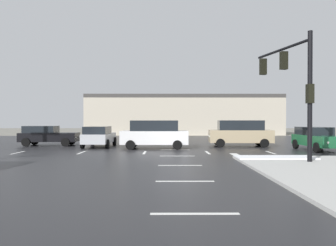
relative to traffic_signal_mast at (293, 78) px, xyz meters
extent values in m
plane|color=slate|center=(-5.84, 4.24, -4.23)|extent=(120.00, 120.00, 0.00)
cube|color=#232326|center=(-5.84, 4.24, -4.22)|extent=(44.00, 44.00, 0.02)
cube|color=white|center=(-0.84, 0.24, -4.06)|extent=(4.00, 1.60, 0.06)
cube|color=silver|center=(-5.84, -9.76, -4.21)|extent=(2.00, 0.15, 0.01)
cube|color=silver|center=(-5.84, -5.76, -4.21)|extent=(2.00, 0.15, 0.01)
cube|color=silver|center=(-5.84, -1.76, -4.21)|extent=(2.00, 0.15, 0.01)
cube|color=silver|center=(-5.84, 2.24, -4.21)|extent=(2.00, 0.15, 0.01)
cube|color=silver|center=(-5.84, 6.24, -4.21)|extent=(2.00, 0.15, 0.01)
cube|color=silver|center=(-5.84, 10.24, -4.21)|extent=(2.00, 0.15, 0.01)
cube|color=silver|center=(-5.84, 14.24, -4.21)|extent=(2.00, 0.15, 0.01)
cube|color=silver|center=(-5.84, 18.24, -4.21)|extent=(2.00, 0.15, 0.01)
cube|color=silver|center=(-5.84, 22.24, -4.21)|extent=(2.00, 0.15, 0.01)
cube|color=silver|center=(-15.84, 4.24, -4.21)|extent=(0.15, 2.00, 0.01)
cube|color=silver|center=(-11.84, 4.24, -4.21)|extent=(0.15, 2.00, 0.01)
cube|color=silver|center=(-7.84, 4.24, -4.21)|extent=(0.15, 2.00, 0.01)
cube|color=silver|center=(-3.84, 4.24, -4.21)|extent=(0.15, 2.00, 0.01)
cube|color=silver|center=(0.16, 4.24, -4.21)|extent=(0.15, 2.00, 0.01)
cube|color=silver|center=(4.16, 4.24, -4.21)|extent=(0.15, 2.00, 0.01)
cube|color=silver|center=(-2.34, 0.24, -4.21)|extent=(0.45, 7.00, 0.01)
cylinder|color=black|center=(0.30, -1.32, -1.01)|extent=(0.22, 0.22, 6.16)
cylinder|color=black|center=(-0.25, 1.10, 1.67)|extent=(1.22, 4.85, 0.14)
cube|color=black|center=(-0.19, 0.85, 1.04)|extent=(0.41, 0.35, 0.95)
sphere|color=red|center=(-0.23, 1.01, 1.33)|extent=(0.20, 0.20, 0.20)
cube|color=black|center=(-0.68, 3.02, 1.04)|extent=(0.41, 0.35, 0.95)
sphere|color=red|center=(-0.72, 3.18, 1.33)|extent=(0.20, 0.20, 0.20)
cube|color=black|center=(0.30, -1.32, -0.89)|extent=(0.28, 0.36, 0.90)
cube|color=#BCB29E|center=(-4.00, 31.22, -1.75)|extent=(26.49, 8.00, 4.97)
cube|color=#3F3D3A|center=(-4.00, 31.22, 0.99)|extent=(26.49, 8.00, 0.50)
cube|color=white|center=(-7.30, 7.28, -3.40)|extent=(4.84, 2.06, 0.95)
cube|color=black|center=(-7.30, 7.28, -2.55)|extent=(3.40, 1.87, 0.75)
cylinder|color=black|center=(-8.96, 6.34, -3.88)|extent=(0.66, 0.24, 0.66)
cylinder|color=black|center=(-8.91, 8.29, -3.88)|extent=(0.66, 0.24, 0.66)
cylinder|color=black|center=(-5.69, 6.27, -3.88)|extent=(0.66, 0.24, 0.66)
cylinder|color=black|center=(-5.65, 8.22, -3.88)|extent=(0.66, 0.24, 0.66)
sphere|color=white|center=(-9.67, 6.71, -3.40)|extent=(0.18, 0.18, 0.18)
sphere|color=white|center=(-9.64, 7.96, -3.40)|extent=(0.18, 0.18, 0.18)
cube|color=tan|center=(-0.72, 9.07, -3.40)|extent=(4.89, 2.19, 0.95)
cube|color=black|center=(-0.72, 9.07, -2.55)|extent=(3.45, 1.96, 0.75)
cylinder|color=black|center=(-2.40, 8.18, -3.88)|extent=(0.67, 0.25, 0.66)
cylinder|color=black|center=(-2.30, 10.13, -3.88)|extent=(0.67, 0.25, 0.66)
cylinder|color=black|center=(0.86, 8.02, -3.88)|extent=(0.67, 0.25, 0.66)
cylinder|color=black|center=(0.96, 9.96, -3.88)|extent=(0.67, 0.25, 0.66)
sphere|color=white|center=(-3.10, 8.57, -3.40)|extent=(0.18, 0.18, 0.18)
sphere|color=white|center=(-3.04, 9.81, -3.40)|extent=(0.18, 0.18, 0.18)
cube|color=#195933|center=(3.82, 5.61, -3.53)|extent=(2.06, 4.60, 0.70)
cube|color=black|center=(3.78, 6.29, -2.90)|extent=(1.80, 2.57, 0.55)
cylinder|color=black|center=(3.02, 4.03, -3.88)|extent=(0.26, 0.67, 0.66)
cylinder|color=black|center=(4.63, 7.19, -3.88)|extent=(0.26, 0.67, 0.66)
cylinder|color=black|center=(2.83, 7.09, -3.88)|extent=(0.26, 0.67, 0.66)
sphere|color=white|center=(3.38, 3.38, -3.53)|extent=(0.18, 0.18, 0.18)
cube|color=#B7BABF|center=(-11.59, 8.84, -3.53)|extent=(1.89, 4.54, 0.70)
cube|color=black|center=(-11.60, 8.17, -2.90)|extent=(1.71, 2.51, 0.55)
cylinder|color=black|center=(-12.46, 10.39, -3.88)|extent=(0.23, 0.66, 0.66)
cylinder|color=black|center=(-10.66, 10.36, -3.88)|extent=(0.23, 0.66, 0.66)
cylinder|color=black|center=(-12.52, 7.33, -3.88)|extent=(0.23, 0.66, 0.66)
cylinder|color=black|center=(-10.72, 7.30, -3.88)|extent=(0.23, 0.66, 0.66)
sphere|color=white|center=(-12.12, 11.06, -3.53)|extent=(0.18, 0.18, 0.18)
sphere|color=white|center=(-10.97, 11.03, -3.53)|extent=(0.18, 0.18, 0.18)
cube|color=black|center=(-15.86, 10.16, -3.53)|extent=(4.52, 1.84, 0.70)
cube|color=black|center=(-16.53, 10.15, -2.90)|extent=(2.49, 1.68, 0.55)
cylinder|color=black|center=(-14.34, 11.07, -3.88)|extent=(0.66, 0.23, 0.66)
cylinder|color=black|center=(-14.32, 9.27, -3.88)|extent=(0.66, 0.23, 0.66)
cylinder|color=black|center=(-17.40, 11.05, -3.88)|extent=(0.66, 0.23, 0.66)
cylinder|color=black|center=(-17.38, 9.25, -3.88)|extent=(0.66, 0.23, 0.66)
sphere|color=white|center=(-13.66, 10.75, -3.53)|extent=(0.18, 0.18, 0.18)
sphere|color=white|center=(-13.66, 9.60, -3.53)|extent=(0.18, 0.18, 0.18)
camera|label=1|loc=(-6.49, -17.37, -2.09)|focal=36.57mm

